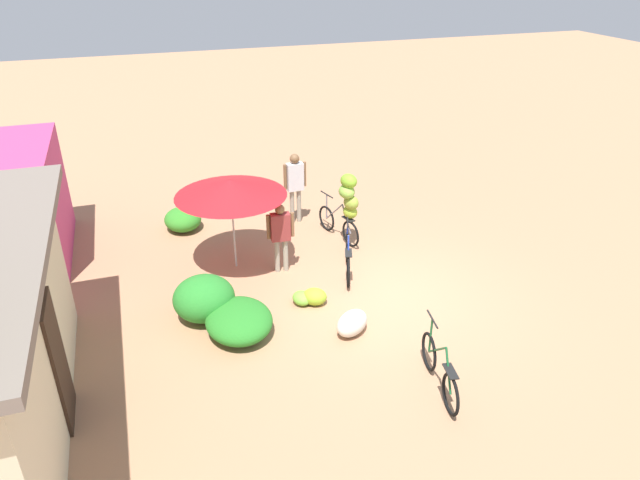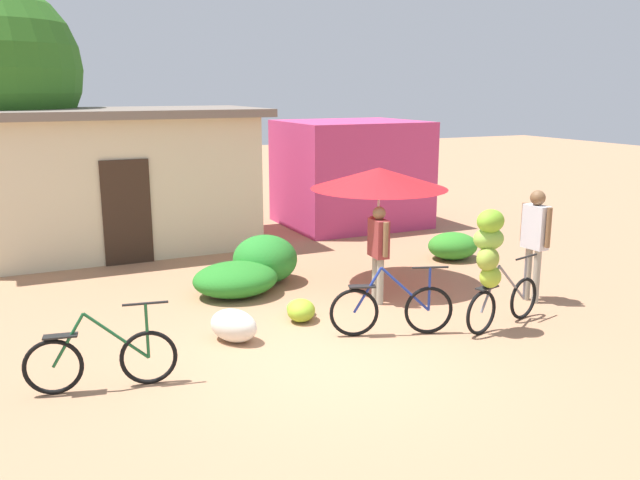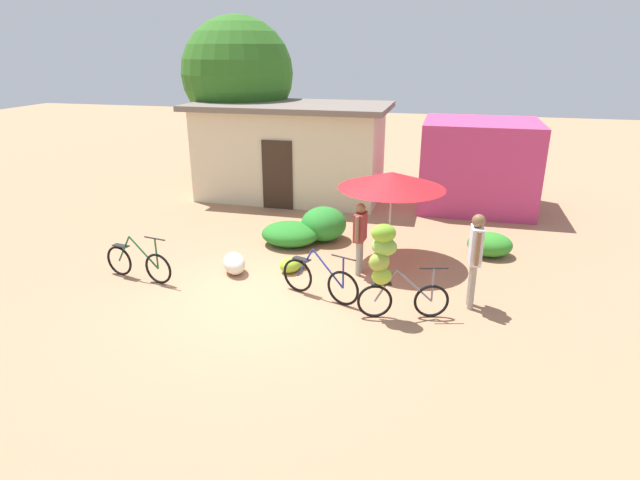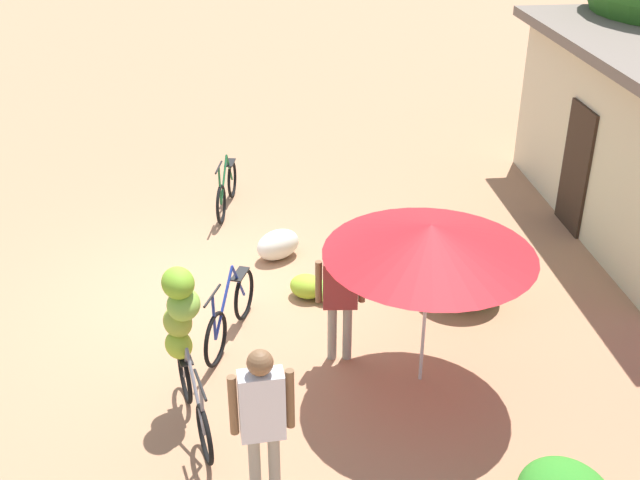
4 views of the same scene
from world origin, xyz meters
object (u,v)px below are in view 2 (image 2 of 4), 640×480
bicycle_center_loaded (492,258)px  person_vendor (535,234)px  banana_pile_on_ground (301,309)px  bicycle_near_pile (392,309)px  produce_sack (234,325)px  bicycle_leftmost (102,359)px  building_low (115,179)px  shop_pink (350,173)px  market_umbrella (379,178)px  person_bystander (378,245)px

bicycle_center_loaded → person_vendor: (1.46, 0.78, 0.05)m
banana_pile_on_ground → bicycle_center_loaded: bearing=-35.9°
bicycle_near_pile → produce_sack: (-2.02, 0.69, -0.15)m
bicycle_center_loaded → banana_pile_on_ground: 2.82m
bicycle_near_pile → banana_pile_on_ground: 1.43m
bicycle_leftmost → bicycle_near_pile: size_ratio=1.01×
building_low → shop_pink: (5.61, 0.29, -0.21)m
bicycle_center_loaded → produce_sack: bicycle_center_loaded is taller
shop_pink → banana_pile_on_ground: 7.12m
building_low → bicycle_center_loaded: (3.89, -7.13, -0.42)m
market_umbrella → bicycle_near_pile: bearing=-115.3°
bicycle_leftmost → banana_pile_on_ground: 3.16m
shop_pink → market_umbrella: (-1.98, -4.79, 0.57)m
produce_sack → banana_pile_on_ground: bearing=20.0°
bicycle_leftmost → shop_pink: bearing=46.0°
market_umbrella → produce_sack: 3.76m
building_low → banana_pile_on_ground: bearing=-72.7°
shop_pink → bicycle_leftmost: shop_pink is taller
banana_pile_on_ground → person_bystander: (1.40, 0.18, 0.79)m
person_bystander → person_vendor: bearing=-23.6°
building_low → person_bystander: 6.25m
bicycle_leftmost → person_vendor: (6.55, 0.39, 0.74)m
person_vendor → market_umbrella: bearing=132.9°
shop_pink → bicycle_near_pile: bearing=-113.4°
person_vendor → banana_pile_on_ground: bearing=167.7°
building_low → person_vendor: size_ratio=3.37×
market_umbrella → shop_pink: bearing=67.5°
bicycle_near_pile → person_bystander: bearing=67.8°
market_umbrella → bicycle_center_loaded: (0.26, -2.63, -0.79)m
building_low → bicycle_near_pile: bearing=-68.7°
market_umbrella → bicycle_near_pile: market_umbrella is taller
shop_pink → person_vendor: 6.65m
bicycle_near_pile → person_bystander: person_bystander is taller
bicycle_leftmost → person_bystander: (4.32, 1.36, 0.58)m
shop_pink → building_low: bearing=-177.0°
banana_pile_on_ground → person_bystander: size_ratio=0.49×
bicycle_leftmost → produce_sack: bicycle_leftmost is taller
produce_sack → building_low: bearing=95.5°
building_low → bicycle_near_pile: size_ratio=3.70×
building_low → bicycle_near_pile: (2.60, -6.68, -1.10)m
building_low → bicycle_leftmost: (-1.19, -6.75, -1.11)m
bicycle_leftmost → bicycle_near_pile: 3.79m
bicycle_center_loaded → building_low: bearing=118.6°
person_bystander → shop_pink: bearing=66.4°
building_low → person_bystander: bearing=-59.9°
market_umbrella → bicycle_leftmost: market_umbrella is taller
shop_pink → banana_pile_on_ground: bearing=-123.5°
bicycle_leftmost → produce_sack: (1.77, 0.76, -0.13)m
produce_sack → person_bystander: person_bystander is taller
bicycle_near_pile → person_vendor: 2.87m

